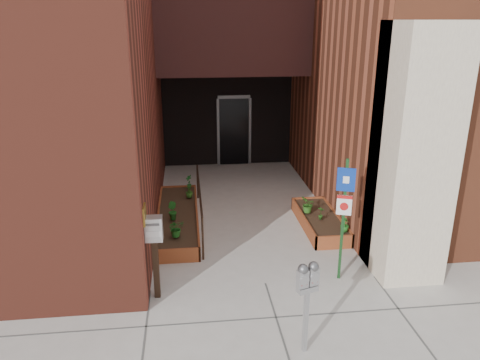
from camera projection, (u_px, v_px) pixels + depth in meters
name	position (u px, v px, depth m)	size (l,w,h in m)	color
ground	(265.00, 283.00, 8.23)	(80.00, 80.00, 0.00)	#9E9991
planter_left	(178.00, 219.00, 10.56)	(0.90, 3.60, 0.30)	brown
planter_right	(320.00, 221.00, 10.43)	(0.80, 2.20, 0.30)	brown
handrail	(199.00, 194.00, 10.37)	(0.04, 3.34, 0.90)	black
parking_meter	(308.00, 284.00, 6.22)	(0.32, 0.20, 1.39)	#99999B
sign_post	(344.00, 207.00, 7.96)	(0.29, 0.12, 2.24)	#143918
payment_dropbox	(154.00, 240.00, 7.51)	(0.29, 0.23, 1.45)	black
shrub_left_a	(176.00, 228.00, 9.29)	(0.31, 0.31, 0.35)	#1E601B
shrub_left_b	(172.00, 211.00, 10.07)	(0.22, 0.22, 0.39)	#195217
shrub_left_c	(189.00, 191.00, 11.34)	(0.18, 0.18, 0.32)	#285819
shrub_left_d	(189.00, 182.00, 11.95)	(0.19, 0.19, 0.35)	#1B6120
shrub_right_a	(345.00, 224.00, 9.51)	(0.18, 0.18, 0.31)	#1E621C
shrub_right_b	(321.00, 213.00, 10.08)	(0.16, 0.16, 0.30)	#235317
shrub_right_c	(308.00, 205.00, 10.43)	(0.33, 0.33, 0.37)	#2B611B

